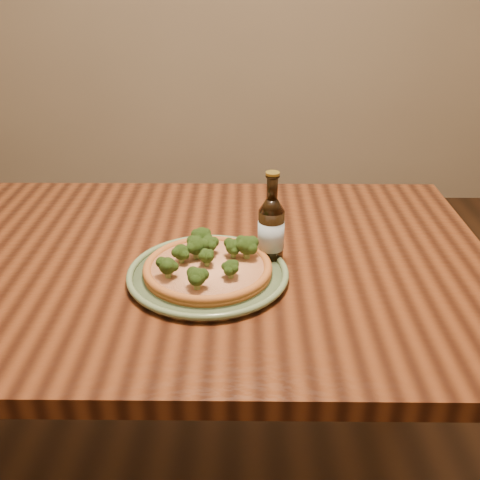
{
  "coord_description": "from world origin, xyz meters",
  "views": [
    {
      "loc": [
        0.25,
        -0.99,
        1.35
      ],
      "look_at": [
        0.24,
        0.05,
        0.82
      ],
      "focal_mm": 42.0,
      "sensor_mm": 36.0,
      "label": 1
    }
  ],
  "objects_px": {
    "plate": "(208,274)",
    "beer_bottle": "(271,229)",
    "table": "(137,292)",
    "pizza": "(208,266)"
  },
  "relations": [
    {
      "from": "pizza",
      "to": "beer_bottle",
      "type": "relative_size",
      "value": 1.29
    },
    {
      "from": "plate",
      "to": "beer_bottle",
      "type": "bearing_deg",
      "value": 29.59
    },
    {
      "from": "plate",
      "to": "beer_bottle",
      "type": "distance_m",
      "value": 0.17
    },
    {
      "from": "table",
      "to": "pizza",
      "type": "relative_size",
      "value": 6.01
    },
    {
      "from": "table",
      "to": "plate",
      "type": "distance_m",
      "value": 0.22
    },
    {
      "from": "plate",
      "to": "pizza",
      "type": "xyz_separation_m",
      "value": [
        0.0,
        0.0,
        0.02
      ]
    },
    {
      "from": "table",
      "to": "pizza",
      "type": "bearing_deg",
      "value": -27.03
    },
    {
      "from": "plate",
      "to": "pizza",
      "type": "height_order",
      "value": "pizza"
    },
    {
      "from": "table",
      "to": "pizza",
      "type": "height_order",
      "value": "pizza"
    },
    {
      "from": "table",
      "to": "beer_bottle",
      "type": "height_order",
      "value": "beer_bottle"
    }
  ]
}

